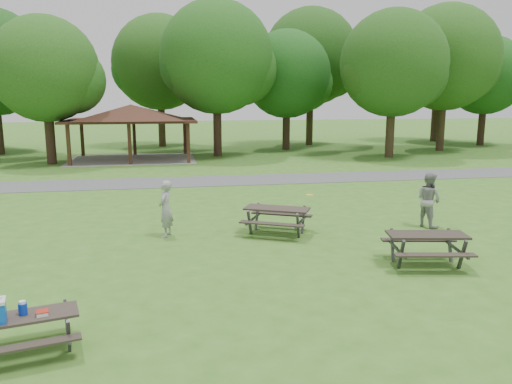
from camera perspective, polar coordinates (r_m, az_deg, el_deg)
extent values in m
plane|color=#386C1E|center=(12.23, -1.25, -9.66)|extent=(160.00, 160.00, 0.00)
cube|color=#4E4E51|center=(25.73, -6.22, 1.23)|extent=(120.00, 3.20, 0.02)
cube|color=#382314|center=(33.27, -20.63, 5.01)|extent=(0.22, 0.22, 2.60)
cube|color=#322012|center=(38.58, -19.25, 5.81)|extent=(0.22, 0.22, 2.60)
cube|color=#361E13|center=(32.82, -14.24, 5.30)|extent=(0.22, 0.22, 2.60)
cube|color=#321D12|center=(38.19, -13.73, 6.06)|extent=(0.22, 0.22, 2.60)
cube|color=#391E14|center=(32.78, -7.75, 5.53)|extent=(0.22, 0.22, 2.60)
cube|color=#321B12|center=(38.15, -8.14, 6.26)|extent=(0.22, 0.22, 2.60)
cube|color=#371D16|center=(35.41, -14.07, 7.94)|extent=(8.60, 6.60, 0.16)
pyramid|color=#361E15|center=(35.39, -14.11, 8.87)|extent=(7.01, 7.01, 1.00)
cube|color=gray|center=(35.63, -13.87, 3.65)|extent=(8.40, 6.40, 0.03)
sphere|color=#194212|center=(41.96, -25.39, 12.17)|extent=(5.07, 5.07, 5.07)
cylinder|color=black|center=(34.66, -22.46, 5.84)|extent=(0.60, 0.60, 3.50)
sphere|color=#1D4C15|center=(34.61, -22.98, 12.82)|extent=(6.60, 6.60, 6.60)
sphere|color=#1B4C15|center=(34.60, -20.34, 11.90)|extent=(4.29, 4.29, 4.29)
sphere|color=#144413|center=(34.69, -25.16, 11.83)|extent=(3.96, 3.96, 3.96)
cylinder|color=black|center=(36.58, -4.43, 7.26)|extent=(0.60, 0.60, 4.02)
sphere|color=#194A15|center=(36.61, -4.55, 15.11)|extent=(8.00, 8.00, 8.00)
sphere|color=#184714|center=(37.08, -1.73, 13.85)|extent=(5.20, 5.20, 5.20)
sphere|color=#134012|center=(36.24, -7.10, 14.16)|extent=(4.80, 4.80, 4.80)
cylinder|color=black|center=(41.08, 3.47, 7.25)|extent=(0.60, 0.60, 3.43)
sphere|color=#134514|center=(41.04, 3.54, 13.31)|extent=(7.00, 7.00, 7.00)
sphere|color=#184F16|center=(41.70, 5.58, 12.27)|extent=(4.55, 4.55, 4.55)
sphere|color=#1C4313|center=(40.51, 1.63, 12.61)|extent=(4.20, 4.20, 4.20)
cylinder|color=#2E2214|center=(36.94, 15.07, 6.77)|extent=(0.60, 0.60, 3.78)
sphere|color=#1A4614|center=(36.94, 15.44, 14.00)|extent=(7.40, 7.40, 7.40)
sphere|color=#174012|center=(37.91, 17.51, 12.68)|extent=(4.81, 4.81, 4.81)
sphere|color=#1B3F12|center=(36.11, 13.36, 13.29)|extent=(4.44, 4.44, 4.44)
cylinder|color=#302215|center=(42.84, 20.40, 7.26)|extent=(0.60, 0.60, 4.20)
sphere|color=#1D4914|center=(42.89, 20.87, 14.16)|extent=(8.20, 8.20, 8.20)
sphere|color=#1C4212|center=(44.06, 22.70, 12.86)|extent=(5.33, 5.33, 5.33)
sphere|color=#1C4012|center=(41.86, 18.98, 13.54)|extent=(4.92, 4.92, 4.92)
cylinder|color=black|center=(49.03, 24.37, 6.97)|extent=(0.60, 0.60, 3.57)
sphere|color=#144815|center=(49.00, 24.77, 12.03)|extent=(6.80, 6.80, 6.80)
sphere|color=#1C4313|center=(50.11, 25.97, 11.10)|extent=(4.42, 4.42, 4.42)
sphere|color=#1C4313|center=(48.06, 23.51, 11.56)|extent=(4.08, 4.08, 4.08)
cylinder|color=#322416|center=(44.36, -10.73, 7.80)|extent=(0.60, 0.60, 4.13)
sphere|color=#1C4814|center=(44.40, -10.96, 14.34)|extent=(8.00, 8.00, 8.00)
sphere|color=#1F4614|center=(44.68, -8.55, 13.36)|extent=(5.20, 5.20, 5.20)
sphere|color=#154614|center=(44.20, -13.07, 13.49)|extent=(4.80, 4.80, 4.80)
cylinder|color=#312116|center=(45.21, 6.14, 8.24)|extent=(0.60, 0.60, 4.55)
sphere|color=#184112|center=(45.29, 6.29, 15.11)|extent=(8.40, 8.40, 8.40)
sphere|color=#184814|center=(46.09, 8.47, 13.94)|extent=(5.46, 5.46, 5.46)
sphere|color=#194413|center=(44.61, 4.21, 14.40)|extent=(5.04, 5.04, 5.04)
cylinder|color=black|center=(51.75, 19.73, 7.84)|extent=(0.60, 0.60, 4.27)
sphere|color=#174D16|center=(51.79, 20.10, 13.52)|extent=(8.00, 8.00, 8.00)
sphere|color=#174313|center=(52.93, 21.60, 12.48)|extent=(5.20, 5.20, 5.20)
sphere|color=#184012|center=(50.81, 18.57, 13.00)|extent=(4.80, 4.80, 4.80)
cube|color=#2F2622|center=(9.42, -24.77, -12.79)|extent=(1.74, 1.00, 0.04)
cube|color=#2A241F|center=(9.04, -24.67, -15.68)|extent=(1.64, 0.60, 0.04)
cube|color=#322B24|center=(10.02, -24.60, -13.02)|extent=(1.64, 0.60, 0.04)
cube|color=#444346|center=(9.24, -20.60, -15.21)|extent=(0.13, 0.35, 0.71)
cube|color=#424244|center=(9.86, -20.83, -13.52)|extent=(0.13, 0.35, 0.71)
cube|color=#47474A|center=(9.54, -20.73, -14.19)|extent=(0.36, 1.31, 0.04)
cylinder|color=#0B2EAB|center=(9.42, -25.10, -12.02)|extent=(0.16, 0.16, 0.20)
cylinder|color=white|center=(9.37, -25.16, -11.34)|extent=(0.12, 0.12, 0.04)
cube|color=white|center=(9.29, -23.22, -12.63)|extent=(0.22, 0.22, 0.06)
cube|color=#B12114|center=(9.28, -23.24, -12.41)|extent=(0.23, 0.23, 0.01)
cube|color=#2F2722|center=(15.71, 2.40, -1.91)|extent=(2.15, 1.61, 0.06)
cube|color=#2E2621|center=(15.16, 1.79, -3.66)|extent=(1.92, 1.16, 0.04)
cube|color=#2A221E|center=(16.41, 2.95, -2.55)|extent=(1.92, 1.16, 0.04)
cube|color=#424244|center=(15.61, -0.74, -3.52)|extent=(0.25, 0.41, 0.87)
cube|color=#464649|center=(16.39, 0.12, -2.83)|extent=(0.25, 0.41, 0.87)
cube|color=#3B3B3D|center=(15.99, -0.30, -3.05)|extent=(0.79, 1.49, 0.06)
cube|color=#404042|center=(15.24, 4.83, -3.91)|extent=(0.25, 0.41, 0.87)
cube|color=#404043|center=(16.04, 5.43, -3.18)|extent=(0.25, 0.41, 0.87)
cube|color=#464649|center=(15.63, 5.14, -3.42)|extent=(0.79, 1.49, 0.06)
cube|color=#29231D|center=(13.53, 18.98, -4.65)|extent=(2.09, 1.14, 0.05)
cube|color=#2E2721|center=(13.03, 19.80, -6.79)|extent=(2.00, 0.64, 0.04)
cube|color=#2A241F|center=(14.21, 18.06, -5.22)|extent=(2.00, 0.64, 0.04)
cube|color=#38383A|center=(13.04, 16.25, -6.91)|extent=(0.14, 0.42, 0.86)
cube|color=#444547|center=(13.80, 15.31, -5.88)|extent=(0.14, 0.42, 0.86)
cube|color=#3B3B3D|center=(13.41, 15.77, -6.25)|extent=(0.36, 1.60, 0.05)
cube|color=#3A3A3C|center=(13.53, 22.51, -6.66)|extent=(0.14, 0.42, 0.86)
cube|color=#414143|center=(14.27, 21.27, -5.69)|extent=(0.14, 0.42, 0.86)
cube|color=#3C3C3E|center=(13.89, 21.88, -6.04)|extent=(0.36, 1.60, 0.05)
cylinder|color=yellow|center=(16.04, 6.15, -0.34)|extent=(0.35, 0.35, 0.02)
imported|color=#97979A|center=(15.62, -10.29, -1.90)|extent=(0.62, 0.75, 1.76)
imported|color=gray|center=(17.54, 19.11, -0.83)|extent=(0.97, 1.08, 1.83)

